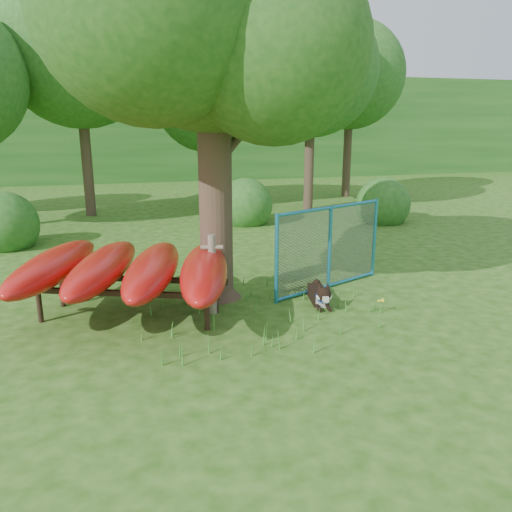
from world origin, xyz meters
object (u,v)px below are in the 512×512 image
object	(u,v)px
husky_dog	(320,295)
fence_section	(330,248)
oak_tree	(208,9)
kayak_rack	(128,269)

from	to	relation	value
husky_dog	fence_section	xyz separation A→B (m)	(0.53, 0.84, 0.66)
oak_tree	kayak_rack	world-z (taller)	oak_tree
kayak_rack	husky_dog	size ratio (longest dim) A/B	3.83
husky_dog	kayak_rack	bearing A→B (deg)	-174.33
fence_section	oak_tree	bearing A→B (deg)	154.35
husky_dog	oak_tree	bearing A→B (deg)	162.93
kayak_rack	fence_section	distance (m)	3.93
kayak_rack	fence_section	size ratio (longest dim) A/B	1.55
kayak_rack	oak_tree	bearing A→B (deg)	44.14
oak_tree	kayak_rack	distance (m)	4.53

